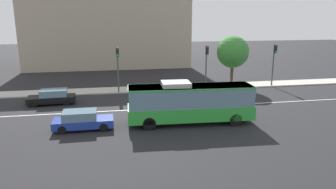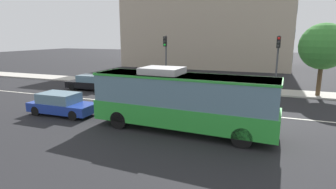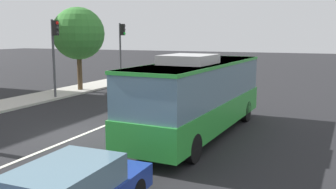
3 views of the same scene
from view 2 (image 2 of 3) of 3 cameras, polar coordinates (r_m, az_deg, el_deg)
ground_plane at (r=19.82m, az=2.08°, el=-2.79°), size 160.00×160.00×0.00m
sidewalk_kerb at (r=27.48m, az=7.49°, el=1.48°), size 80.00×2.93×0.14m
lane_centre_line at (r=19.82m, az=2.08°, el=-2.78°), size 76.00×0.16×0.01m
transit_bus at (r=14.63m, az=2.97°, el=-0.89°), size 10.12×3.03×3.46m
sedan_blue at (r=19.25m, az=-21.63°, el=-1.88°), size 4.51×1.84×1.46m
sedan_black at (r=27.40m, az=-16.07°, el=2.47°), size 4.57×1.97×1.46m
traffic_light_near_corner at (r=26.82m, az=-0.52°, el=8.85°), size 0.33×0.62×5.20m
traffic_light_mid_block at (r=25.18m, az=22.18°, el=7.75°), size 0.33×0.62×5.20m
street_tree_kerbside_left at (r=26.15m, az=30.00°, el=8.78°), size 3.85×3.85×6.24m
office_block_background at (r=49.59m, az=8.59°, el=15.94°), size 27.20×14.49×17.00m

